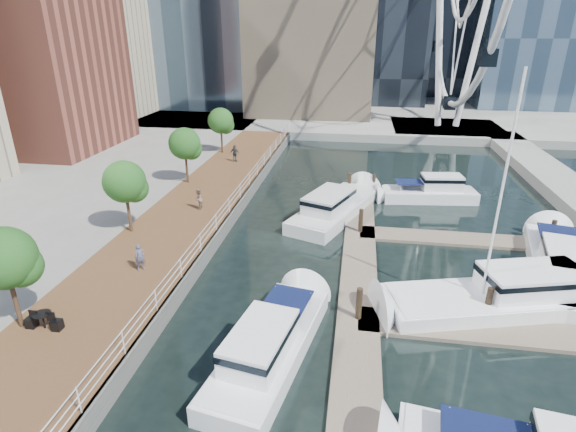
# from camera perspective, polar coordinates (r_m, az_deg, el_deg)

# --- Properties ---
(boardwalk) EXTENTS (6.00, 60.00, 1.00)m
(boardwalk) POSITION_cam_1_polar(r_m,az_deg,el_deg) (30.25, -14.24, -2.24)
(boardwalk) COLOR brown
(boardwalk) RESTS_ON ground
(seawall) EXTENTS (0.25, 60.00, 1.00)m
(seawall) POSITION_cam_1_polar(r_m,az_deg,el_deg) (29.24, -8.81, -2.67)
(seawall) COLOR #595954
(seawall) RESTS_ON ground
(land_far) EXTENTS (200.00, 114.00, 1.00)m
(land_far) POSITION_cam_1_polar(r_m,az_deg,el_deg) (112.82, 7.97, 16.11)
(land_far) COLOR gray
(land_far) RESTS_ON ground
(pier) EXTENTS (14.00, 12.00, 1.00)m
(pier) POSITION_cam_1_polar(r_m,az_deg,el_deg) (64.36, 19.42, 10.28)
(pier) COLOR gray
(pier) RESTS_ON ground
(railing) EXTENTS (0.10, 60.00, 1.05)m
(railing) POSITION_cam_1_polar(r_m,az_deg,el_deg) (28.85, -9.11, -0.81)
(railing) COLOR white
(railing) RESTS_ON boardwalk
(floating_docks) EXTENTS (16.00, 34.00, 2.60)m
(floating_docks) POSITION_cam_1_polar(r_m,az_deg,el_deg) (24.21, 20.97, -9.77)
(floating_docks) COLOR #6D6051
(floating_docks) RESTS_ON ground
(street_trees) EXTENTS (2.60, 42.60, 4.60)m
(street_trees) POSITION_cam_1_polar(r_m,az_deg,el_deg) (29.11, -20.06, 4.10)
(street_trees) COLOR #3F2B1C
(street_trees) RESTS_ON ground
(pedestrian_near) EXTENTS (0.65, 0.62, 1.50)m
(pedestrian_near) POSITION_cam_1_polar(r_m,az_deg,el_deg) (25.02, -18.29, -4.98)
(pedestrian_near) COLOR #52546E
(pedestrian_near) RESTS_ON boardwalk
(pedestrian_mid) EXTENTS (0.61, 0.77, 1.55)m
(pedestrian_mid) POSITION_cam_1_polar(r_m,az_deg,el_deg) (32.34, -11.33, 2.11)
(pedestrian_mid) COLOR #8A6F5F
(pedestrian_mid) RESTS_ON boardwalk
(pedestrian_far) EXTENTS (1.02, 0.66, 1.62)m
(pedestrian_far) POSITION_cam_1_polar(r_m,az_deg,el_deg) (44.00, -6.75, 7.91)
(pedestrian_far) COLOR #2D3239
(pedestrian_far) RESTS_ON boardwalk
(moored_yachts) EXTENTS (19.79, 33.22, 11.50)m
(moored_yachts) POSITION_cam_1_polar(r_m,az_deg,el_deg) (25.64, 21.62, -9.26)
(moored_yachts) COLOR white
(moored_yachts) RESTS_ON ground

